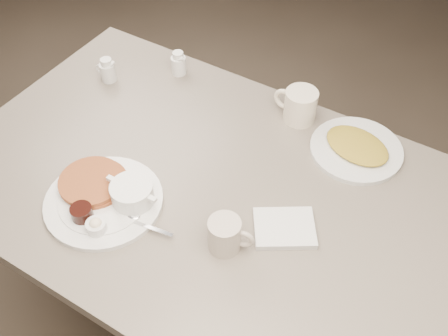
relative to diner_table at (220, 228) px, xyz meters
The scene contains 8 objects.
diner_table is the anchor object (origin of this frame).
main_plate 0.35m from the diner_table, 141.02° to the right, with size 0.37×0.31×0.07m.
coffee_mug_near 0.28m from the diner_table, 53.77° to the right, with size 0.12×0.10×0.09m.
napkin 0.27m from the diner_table, ahead, with size 0.19×0.18×0.02m.
coffee_mug_far 0.43m from the diner_table, 82.45° to the left, with size 0.14×0.10×0.10m.
creamer_left 0.63m from the diner_table, 159.19° to the left, with size 0.07×0.06×0.08m.
creamer_right 0.56m from the diner_table, 136.74° to the left, with size 0.07×0.05×0.08m.
hash_plate 0.45m from the diner_table, 52.19° to the left, with size 0.32×0.32×0.04m.
Camera 1 is at (0.48, -0.77, 1.83)m, focal length 42.77 mm.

